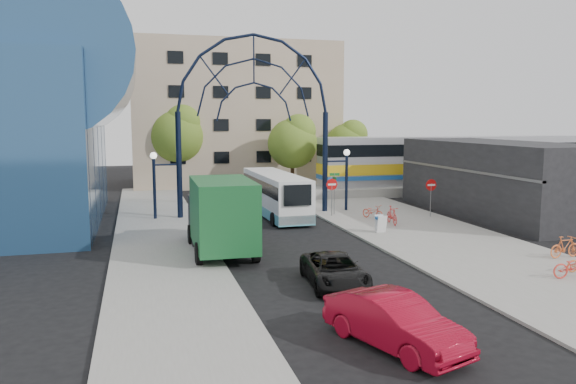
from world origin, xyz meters
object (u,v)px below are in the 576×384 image
object	(u,v)px
bike_far_b	(565,247)
black_suv	(335,270)
tree_north_c	(348,143)
gateway_arch	(254,88)
green_truck	(220,216)
bike_near_a	(373,212)
city_bus	(275,194)
do_not_enter_sign	(431,189)
bike_far_c	(575,266)
bike_near_b	(392,215)
tree_north_a	(294,141)
sandwich_board	(381,222)
street_name_sign	(334,185)
stop_sign	(332,188)
tree_north_b	(178,133)
red_sedan	(395,322)
train_car	(454,160)

from	to	relation	value
bike_far_b	black_suv	bearing A→B (deg)	90.93
tree_north_c	gateway_arch	bearing A→B (deg)	-131.04
bike_far_b	green_truck	bearing A→B (deg)	65.42
bike_near_a	city_bus	bearing A→B (deg)	122.53
do_not_enter_sign	bike_far_c	xyz separation A→B (m)	(-1.73, -14.64, -1.37)
black_suv	bike_far_b	bearing A→B (deg)	10.66
city_bus	black_suv	world-z (taller)	city_bus
bike_near_a	bike_far_c	size ratio (longest dim) A/B	0.92
bike_near_b	bike_far_b	size ratio (longest dim) A/B	1.07
tree_north_a	bike_near_a	xyz separation A→B (m)	(0.89, -15.66, -4.04)
sandwich_board	black_suv	bearing A→B (deg)	-124.23
gateway_arch	street_name_sign	distance (m)	8.38
city_bus	bike_near_b	world-z (taller)	city_bus
stop_sign	sandwich_board	size ratio (longest dim) A/B	2.53
stop_sign	black_suv	distance (m)	15.65
black_suv	tree_north_c	bearing A→B (deg)	73.47
tree_north_b	sandwich_board	bearing A→B (deg)	-68.41
black_suv	tree_north_a	bearing A→B (deg)	82.89
tree_north_b	black_suv	world-z (taller)	tree_north_b
tree_north_b	bike_far_c	xyz separation A→B (m)	(13.15, -34.56, -4.66)
bike_far_c	do_not_enter_sign	bearing A→B (deg)	1.54
gateway_arch	street_name_sign	size ratio (longest dim) A/B	4.87
city_bus	bike_near_b	bearing A→B (deg)	-44.34
tree_north_a	bike_near_b	xyz separation A→B (m)	(1.23, -17.75, -3.94)
bike_far_b	stop_sign	bearing A→B (deg)	21.53
tree_north_a	bike_far_b	world-z (taller)	tree_north_a
green_truck	bike_near_b	bearing A→B (deg)	21.56
do_not_enter_sign	sandwich_board	size ratio (longest dim) A/B	2.51
black_suv	bike_near_a	world-z (taller)	black_suv
tree_north_b	red_sedan	distance (m)	39.15
do_not_enter_sign	street_name_sign	distance (m)	6.36
gateway_arch	red_sedan	bearing A→B (deg)	-91.79
do_not_enter_sign	bike_far_c	world-z (taller)	do_not_enter_sign
tree_north_b	bike_near_b	xyz separation A→B (m)	(11.23, -21.75, -4.60)
black_suv	bike_far_c	world-z (taller)	black_suv
gateway_arch	green_truck	distance (m)	12.66
gateway_arch	stop_sign	bearing A→B (deg)	-22.63
stop_sign	do_not_enter_sign	size ratio (longest dim) A/B	1.01
sandwich_board	tree_north_a	world-z (taller)	tree_north_a
black_suv	bike_far_b	xyz separation A→B (m)	(11.71, 1.04, 0.01)
green_truck	bike_near_b	xyz separation A→B (m)	(11.16, 4.21, -1.18)
gateway_arch	street_name_sign	world-z (taller)	gateway_arch
stop_sign	do_not_enter_sign	xyz separation A→B (m)	(6.20, -2.00, -0.02)
sandwich_board	train_car	distance (m)	21.65
stop_sign	city_bus	xyz separation A→B (m)	(-3.41, 1.84, -0.50)
tree_north_c	bike_near_b	bearing A→B (deg)	-103.57
gateway_arch	bike_far_c	bearing A→B (deg)	-63.56
red_sedan	stop_sign	bearing A→B (deg)	55.57
sandwich_board	tree_north_a	distance (m)	20.33
tree_north_b	black_suv	distance (m)	33.18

